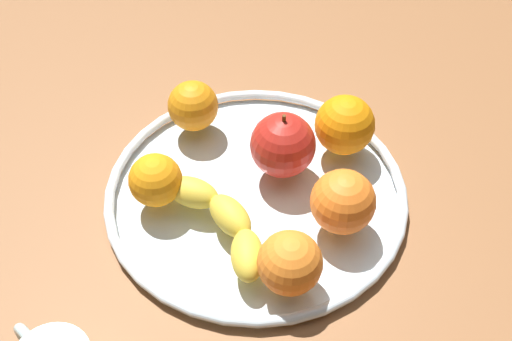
% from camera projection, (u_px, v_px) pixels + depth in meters
% --- Properties ---
extents(ground_plane, '(1.67, 1.67, 0.04)m').
position_uv_depth(ground_plane, '(256.00, 208.00, 0.78)').
color(ground_plane, brown).
extents(fruit_bowl, '(0.36, 0.36, 0.02)m').
position_uv_depth(fruit_bowl, '(256.00, 192.00, 0.76)').
color(fruit_bowl, silver).
rests_on(fruit_bowl, ground_plane).
extents(banana, '(0.18, 0.08, 0.04)m').
position_uv_depth(banana, '(220.00, 219.00, 0.70)').
color(banana, gold).
rests_on(banana, fruit_bowl).
extents(apple, '(0.08, 0.08, 0.09)m').
position_uv_depth(apple, '(280.00, 143.00, 0.74)').
color(apple, red).
rests_on(apple, fruit_bowl).
extents(orange_front_right, '(0.06, 0.06, 0.06)m').
position_uv_depth(orange_front_right, '(155.00, 180.00, 0.72)').
color(orange_front_right, orange).
rests_on(orange_front_right, fruit_bowl).
extents(orange_back_right, '(0.07, 0.07, 0.07)m').
position_uv_depth(orange_back_right, '(290.00, 263.00, 0.64)').
color(orange_back_right, orange).
rests_on(orange_back_right, fruit_bowl).
extents(orange_back_left, '(0.06, 0.06, 0.06)m').
position_uv_depth(orange_back_left, '(193.00, 106.00, 0.80)').
color(orange_back_left, orange).
rests_on(orange_back_left, fruit_bowl).
extents(orange_center, '(0.07, 0.07, 0.07)m').
position_uv_depth(orange_center, '(345.00, 125.00, 0.77)').
color(orange_center, orange).
rests_on(orange_center, fruit_bowl).
extents(orange_front_left, '(0.07, 0.07, 0.07)m').
position_uv_depth(orange_front_left, '(343.00, 202.00, 0.69)').
color(orange_front_left, orange).
rests_on(orange_front_left, fruit_bowl).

